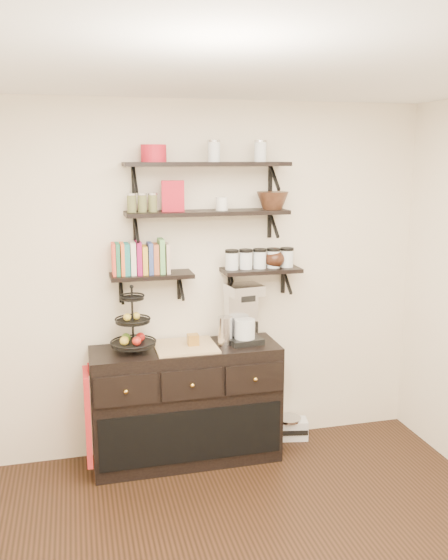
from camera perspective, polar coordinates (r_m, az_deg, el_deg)
ceiling at (r=2.82m, az=6.00°, el=20.16°), size 3.50×3.50×0.02m
back_wall at (r=4.57m, az=-1.93°, el=-0.05°), size 3.50×0.02×2.70m
shelf_top at (r=4.35m, az=-1.63°, el=11.05°), size 1.20×0.27×0.23m
shelf_mid at (r=4.37m, az=-1.61°, el=6.45°), size 1.20×0.27×0.23m
shelf_low_left at (r=4.37m, az=-6.99°, el=0.37°), size 0.60×0.25×0.23m
shelf_low_right at (r=4.55m, az=3.55°, el=0.88°), size 0.60×0.25×0.23m
cookbooks at (r=4.34m, az=-7.90°, el=2.10°), size 0.40×0.15×0.26m
glass_canisters at (r=4.53m, az=3.45°, el=1.96°), size 0.54×0.10×0.13m
sideboard at (r=4.59m, az=-3.66°, el=-11.81°), size 1.40×0.50×0.92m
fruit_stand at (r=4.33m, az=-8.73°, el=-4.75°), size 0.32×0.32×0.47m
candle at (r=4.42m, az=-3.00°, el=-5.75°), size 0.08×0.08×0.08m
coffee_maker at (r=4.49m, az=1.82°, el=-3.32°), size 0.28×0.27×0.45m
thermal_carafe at (r=4.44m, az=0.11°, el=-4.94°), size 0.11×0.11×0.22m
apron at (r=4.42m, az=-12.98°, el=-12.68°), size 0.04×0.29×0.67m
radio at (r=5.07m, az=6.23°, el=-13.97°), size 0.33×0.24×0.18m
recipe_box at (r=4.30m, az=-4.94°, el=8.05°), size 0.17×0.08×0.22m
walnut_bowl at (r=4.49m, az=4.69°, el=7.64°), size 0.24×0.24×0.13m
ramekins at (r=4.38m, az=-0.21°, el=7.35°), size 0.09×0.09×0.10m
teapot at (r=4.57m, az=4.90°, el=2.17°), size 0.23×0.18×0.15m
red_pot at (r=4.28m, az=-6.79°, el=12.02°), size 0.18×0.18×0.12m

